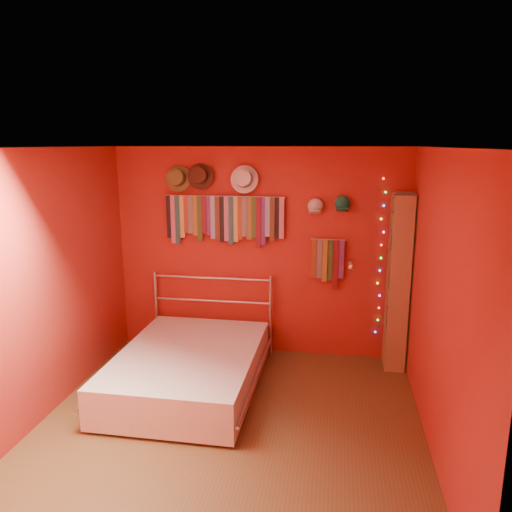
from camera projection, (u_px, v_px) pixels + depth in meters
The scene contains 16 objects.
ground at pixel (230, 425), 4.59m from camera, with size 3.50×3.50×0.00m, color brown.
back_wall at pixel (259, 252), 6.00m from camera, with size 3.50×0.02×2.50m, color #A41E1A.
right_wall at pixel (439, 305), 4.04m from camera, with size 0.02×3.50×2.50m, color #A41E1A.
left_wall at pixel (42, 286), 4.59m from camera, with size 0.02×3.50×2.50m, color #A41E1A.
ceiling at pixel (226, 147), 4.04m from camera, with size 3.50×3.50×0.02m, color white.
tie_rack at pixel (224, 217), 5.91m from camera, with size 1.45×0.03×0.60m.
small_tie_rack at pixel (328, 260), 5.82m from camera, with size 0.40×0.03×0.60m.
fedora_olive at pixel (177, 178), 5.86m from camera, with size 0.31×0.17×0.31m.
fedora_brown at pixel (200, 176), 5.81m from camera, with size 0.31×0.17×0.31m.
fedora_white at pixel (244, 179), 5.73m from camera, with size 0.33×0.18×0.32m.
cap_white at pixel (315, 206), 5.72m from camera, with size 0.18×0.22×0.18m.
cap_green at pixel (342, 204), 5.66m from camera, with size 0.18×0.22×0.18m.
fairy_lights at pixel (381, 258), 5.74m from camera, with size 0.06×0.02×1.84m.
reading_lamp at pixel (351, 266), 5.60m from camera, with size 0.08×0.32×0.09m.
bookshelf at pixel (402, 282), 5.58m from camera, with size 0.25×0.34×2.00m.
bed at pixel (189, 368), 5.22m from camera, with size 1.50×2.05×0.99m.
Camera 1 is at (0.90, -4.04, 2.53)m, focal length 35.00 mm.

